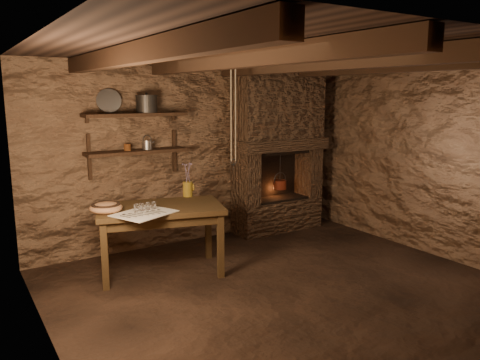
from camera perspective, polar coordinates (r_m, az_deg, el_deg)
floor at (r=5.03m, az=5.16°, el=-13.00°), size 4.50×4.50×0.00m
back_wall at (r=6.37m, az=-5.67°, el=3.22°), size 4.50×0.04×2.40m
front_wall at (r=3.37m, az=26.70°, el=-4.46°), size 4.50×0.04×2.40m
left_wall at (r=3.78m, az=-22.78°, el=-2.61°), size 0.04×4.00×2.40m
right_wall at (r=6.30m, az=21.84°, el=2.44°), size 0.04×4.00×2.40m
ceiling at (r=4.63m, az=5.66°, el=15.38°), size 4.50×4.00×0.04m
beam_far_left at (r=3.89m, az=-12.70°, el=14.77°), size 0.14×3.95×0.16m
beam_mid_left at (r=4.34m, az=0.24°, el=14.56°), size 0.14×3.95×0.16m
beam_mid_right at (r=4.94m, az=10.36°, el=13.90°), size 0.14×3.95×0.16m
beam_far_right at (r=5.67m, az=18.04°, el=13.12°), size 0.14×3.95×0.16m
shelf_lower at (r=5.87m, az=-12.42°, el=3.40°), size 1.25×0.30×0.04m
shelf_upper at (r=5.84m, az=-12.59°, el=7.78°), size 1.25×0.30×0.04m
hearth at (r=6.82m, az=4.65°, el=3.95°), size 1.43×0.51×2.30m
work_table at (r=5.35m, az=-9.62°, el=-6.86°), size 1.52×1.13×0.78m
linen_cloth at (r=4.96m, az=-11.57°, el=-4.00°), size 0.71×0.65×0.01m
pewter_cutlery_row at (r=4.94m, az=-11.50°, el=-3.93°), size 0.52×0.36×0.01m
drinking_glasses at (r=5.05m, az=-11.84°, el=-3.25°), size 0.19×0.06×0.07m
stoneware_jug at (r=5.66m, az=-6.39°, el=-0.24°), size 0.15×0.15×0.41m
wooden_bowl at (r=5.12m, az=-16.02°, el=-3.30°), size 0.46×0.46×0.12m
iron_stockpot at (r=5.88m, az=-11.31°, el=8.99°), size 0.33×0.33×0.19m
tin_pan at (r=5.84m, az=-15.70°, el=9.27°), size 0.31×0.19×0.29m
small_kettle at (r=5.91m, az=-11.25°, el=4.23°), size 0.18×0.15×0.17m
rusty_tin at (r=5.83m, az=-13.57°, el=3.90°), size 0.11×0.11×0.08m
red_pot at (r=6.87m, az=4.88°, el=-0.48°), size 0.21×0.20×0.54m
hanging_ropes at (r=5.51m, az=-0.82°, el=8.40°), size 0.08×0.08×1.20m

